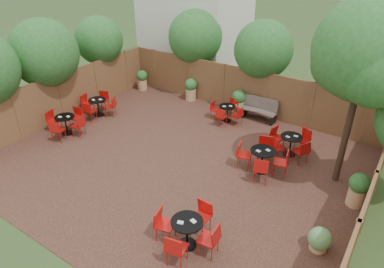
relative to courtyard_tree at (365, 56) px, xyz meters
The scene contains 12 objects.
ground 6.68m from the courtyard_tree, 157.23° to the right, with size 80.00×80.00×0.00m, color #354F23.
courtyard_paving 6.68m from the courtyard_tree, 157.23° to the right, with size 12.00×10.00×0.02m, color #311A14.
fence_back 6.49m from the courtyard_tree, 148.67° to the left, with size 12.00×0.08×2.00m, color brown.
fence_left 11.48m from the courtyard_tree, 169.36° to the right, with size 0.08×10.00×2.00m, color brown.
fence_right 3.89m from the courtyard_tree, 60.85° to the right, with size 0.08×10.00×2.00m, color brown.
neighbour_building 11.10m from the courtyard_tree, 147.52° to the left, with size 5.00×4.00×8.00m, color silver.
overhang_foliage 7.65m from the courtyard_tree, behind, with size 15.80×10.83×2.74m.
courtyard_tree is the anchor object (origin of this frame).
park_bench_left 5.93m from the courtyard_tree, 146.75° to the left, with size 1.58×0.60×0.96m.
park_bench_right 5.88m from the courtyard_tree, 146.09° to the left, with size 1.51×0.59×0.91m.
bistro_tables 6.31m from the courtyard_tree, 163.48° to the right, with size 9.67×8.18×0.93m.
planters 6.51m from the courtyard_tree, 162.46° to the left, with size 11.58×4.18×1.09m.
Camera 1 is at (6.14, -8.20, 6.93)m, focal length 32.91 mm.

